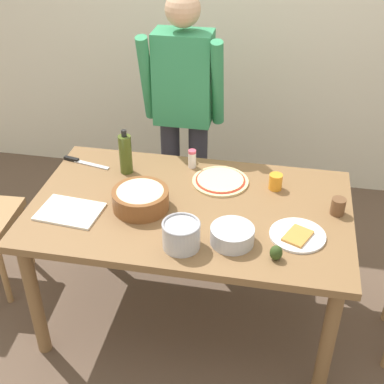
% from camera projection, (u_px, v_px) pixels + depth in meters
% --- Properties ---
extents(ground, '(8.00, 8.00, 0.00)m').
position_uv_depth(ground, '(190.00, 313.00, 3.06)').
color(ground, brown).
extents(wall_back, '(5.60, 0.10, 2.60)m').
position_uv_depth(wall_back, '(234.00, 12.00, 3.64)').
color(wall_back, silver).
rests_on(wall_back, ground).
extents(dining_table, '(1.60, 0.96, 0.76)m').
position_uv_depth(dining_table, '(190.00, 220.00, 2.68)').
color(dining_table, brown).
rests_on(dining_table, ground).
extents(person_cook, '(0.49, 0.25, 1.62)m').
position_uv_depth(person_cook, '(184.00, 108.00, 3.18)').
color(person_cook, '#2D2D38').
rests_on(person_cook, ground).
extents(pizza_raw_on_board, '(0.30, 0.30, 0.02)m').
position_uv_depth(pizza_raw_on_board, '(220.00, 181.00, 2.81)').
color(pizza_raw_on_board, beige).
rests_on(pizza_raw_on_board, dining_table).
extents(plate_with_slice, '(0.26, 0.26, 0.02)m').
position_uv_depth(plate_with_slice, '(298.00, 235.00, 2.42)').
color(plate_with_slice, white).
rests_on(plate_with_slice, dining_table).
extents(popcorn_bowl, '(0.28, 0.28, 0.11)m').
position_uv_depth(popcorn_bowl, '(141.00, 197.00, 2.59)').
color(popcorn_bowl, brown).
rests_on(popcorn_bowl, dining_table).
extents(mixing_bowl_steel, '(0.20, 0.20, 0.08)m').
position_uv_depth(mixing_bowl_steel, '(232.00, 235.00, 2.37)').
color(mixing_bowl_steel, '#B7B7BC').
rests_on(mixing_bowl_steel, dining_table).
extents(olive_oil_bottle, '(0.07, 0.07, 0.26)m').
position_uv_depth(olive_oil_bottle, '(125.00, 154.00, 2.84)').
color(olive_oil_bottle, '#47561E').
rests_on(olive_oil_bottle, dining_table).
extents(steel_pot, '(0.17, 0.17, 0.13)m').
position_uv_depth(steel_pot, '(181.00, 235.00, 2.33)').
color(steel_pot, '#B7B7BC').
rests_on(steel_pot, dining_table).
extents(cup_orange, '(0.07, 0.07, 0.08)m').
position_uv_depth(cup_orange, '(276.00, 182.00, 2.74)').
color(cup_orange, orange).
rests_on(cup_orange, dining_table).
extents(cup_small_brown, '(0.07, 0.07, 0.08)m').
position_uv_depth(cup_small_brown, '(338.00, 206.00, 2.56)').
color(cup_small_brown, brown).
rests_on(cup_small_brown, dining_table).
extents(salt_shaker, '(0.04, 0.04, 0.11)m').
position_uv_depth(salt_shaker, '(192.00, 159.00, 2.92)').
color(salt_shaker, white).
rests_on(salt_shaker, dining_table).
extents(cutting_board_white, '(0.32, 0.25, 0.01)m').
position_uv_depth(cutting_board_white, '(70.00, 212.00, 2.58)').
color(cutting_board_white, white).
rests_on(cutting_board_white, dining_table).
extents(chef_knife, '(0.29, 0.09, 0.02)m').
position_uv_depth(chef_knife, '(81.00, 162.00, 2.99)').
color(chef_knife, silver).
rests_on(chef_knife, dining_table).
extents(avocado, '(0.06, 0.06, 0.07)m').
position_uv_depth(avocado, '(276.00, 253.00, 2.28)').
color(avocado, '#2D4219').
rests_on(avocado, dining_table).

